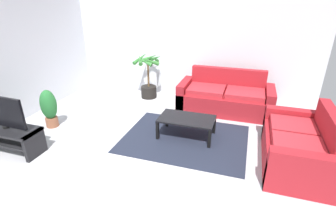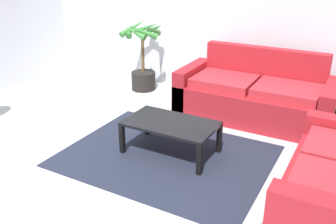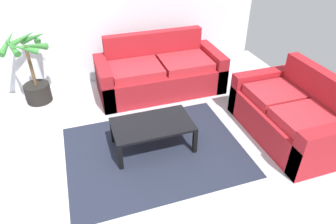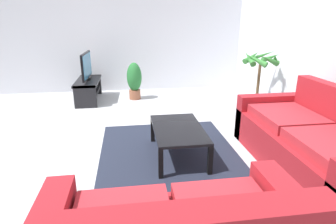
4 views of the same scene
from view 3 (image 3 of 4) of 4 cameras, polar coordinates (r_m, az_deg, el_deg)
The scene contains 7 objects.
ground_plane at distance 3.34m, azimuth -6.44°, elevation -17.50°, with size 6.60×6.60×0.00m, color #B2B2B7.
wall_back at distance 5.23m, azimuth -15.35°, elevation 19.07°, with size 6.00×0.06×2.70m, color silver.
couch_main at distance 5.09m, azimuth -1.54°, elevation 7.18°, with size 2.02×0.90×0.90m.
couch_loveseat at distance 4.36m, azimuth 21.93°, elevation -0.69°, with size 0.90×1.60×0.90m.
coffee_table at distance 3.81m, azimuth -2.95°, elevation -2.69°, with size 0.99×0.58×0.37m.
area_rug at distance 3.94m, azimuth -2.41°, elevation -7.27°, with size 2.20×1.70×0.01m, color #1E2333.
potted_palm at distance 5.13m, azimuth -23.89°, elevation 6.52°, with size 0.71×0.69×1.11m.
Camera 3 is at (-0.31, -2.07, 2.61)m, focal length 32.69 mm.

